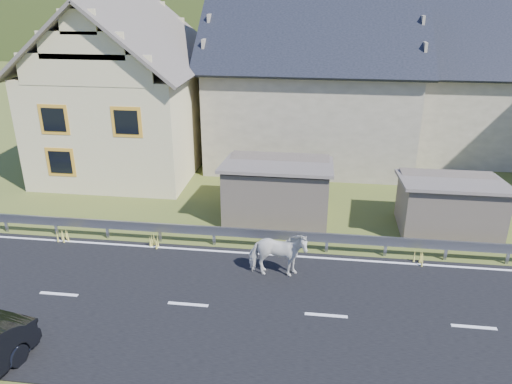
# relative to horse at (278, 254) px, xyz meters

# --- Properties ---
(ground) EXTENTS (160.00, 160.00, 0.00)m
(ground) POSITION_rel_horse_xyz_m (1.56, -1.89, -0.82)
(ground) COLOR #394819
(ground) RESTS_ON ground
(road) EXTENTS (60.00, 7.00, 0.04)m
(road) POSITION_rel_horse_xyz_m (1.56, -1.89, -0.80)
(road) COLOR black
(road) RESTS_ON ground
(lane_markings) EXTENTS (60.00, 6.60, 0.01)m
(lane_markings) POSITION_rel_horse_xyz_m (1.56, -1.89, -0.78)
(lane_markings) COLOR silver
(lane_markings) RESTS_ON road
(guardrail) EXTENTS (28.10, 0.09, 0.75)m
(guardrail) POSITION_rel_horse_xyz_m (1.56, 1.79, -0.26)
(guardrail) COLOR #93969B
(guardrail) RESTS_ON ground
(shed_left) EXTENTS (4.30, 3.30, 2.40)m
(shed_left) POSITION_rel_horse_xyz_m (-0.44, 4.61, 0.28)
(shed_left) COLOR #706555
(shed_left) RESTS_ON ground
(shed_right) EXTENTS (3.80, 2.90, 2.20)m
(shed_right) POSITION_rel_horse_xyz_m (6.06, 4.11, 0.18)
(shed_right) COLOR #706555
(shed_right) RESTS_ON ground
(house_cream) EXTENTS (7.80, 9.80, 8.30)m
(house_cream) POSITION_rel_horse_xyz_m (-8.45, 10.11, 3.53)
(house_cream) COLOR beige
(house_cream) RESTS_ON ground
(house_stone_a) EXTENTS (10.80, 9.80, 8.90)m
(house_stone_a) POSITION_rel_horse_xyz_m (0.56, 13.11, 3.81)
(house_stone_a) COLOR tan
(house_stone_a) RESTS_ON ground
(house_stone_b) EXTENTS (9.80, 8.80, 8.10)m
(house_stone_b) POSITION_rel_horse_xyz_m (10.56, 15.11, 3.41)
(house_stone_b) COLOR tan
(house_stone_b) RESTS_ON ground
(mountain) EXTENTS (440.00, 280.00, 260.00)m
(mountain) POSITION_rel_horse_xyz_m (6.56, 178.11, -20.82)
(mountain) COLOR #273A16
(mountain) RESTS_ON ground
(horse) EXTENTS (0.91, 1.89, 1.57)m
(horse) POSITION_rel_horse_xyz_m (0.00, 0.00, 0.00)
(horse) COLOR silver
(horse) RESTS_ON road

